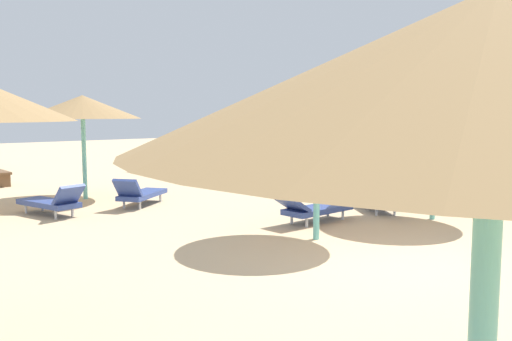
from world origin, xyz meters
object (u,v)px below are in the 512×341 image
(parasol_5, at_px, (318,99))
(bench_1, at_px, (146,164))
(parasol_2, at_px, (437,98))
(lounger_0, at_px, (140,193))
(lounger_5, at_px, (314,209))
(parasol_3, at_px, (495,72))
(lounger_6, at_px, (52,202))
(lounger_2, at_px, (379,199))
(parasol_0, at_px, (82,107))

(parasol_5, xyz_separation_m, bench_1, (3.23, 12.27, -2.30))
(parasol_2, bearing_deg, bench_1, 90.81)
(parasol_2, xyz_separation_m, lounger_0, (-4.16, 5.89, -2.40))
(lounger_5, bearing_deg, lounger_0, 112.61)
(parasol_5, relative_size, lounger_0, 1.55)
(parasol_2, relative_size, parasol_5, 1.02)
(parasol_2, height_order, parasol_3, parasol_2)
(parasol_2, bearing_deg, lounger_6, 136.22)
(lounger_5, xyz_separation_m, bench_1, (2.14, 11.19, 0.03))
(parasol_2, height_order, lounger_0, parasol_2)
(bench_1, bearing_deg, parasol_5, -104.75)
(lounger_6, bearing_deg, lounger_5, -48.74)
(lounger_5, height_order, lounger_6, lounger_6)
(lounger_6, bearing_deg, bench_1, 46.90)
(parasol_2, height_order, lounger_5, parasol_2)
(lounger_0, relative_size, bench_1, 1.23)
(parasol_3, xyz_separation_m, lounger_2, (8.38, 6.59, -2.23))
(parasol_3, distance_m, lounger_5, 9.44)
(parasol_2, distance_m, bench_1, 12.91)
(lounger_6, bearing_deg, lounger_0, -5.10)
(parasol_5, relative_size, bench_1, 1.91)
(parasol_5, relative_size, lounger_6, 1.50)
(lounger_0, distance_m, lounger_6, 2.21)
(parasol_2, xyz_separation_m, lounger_2, (-0.16, 1.34, -2.40))
(parasol_0, relative_size, lounger_5, 1.66)
(bench_1, bearing_deg, parasol_2, -89.19)
(parasol_0, relative_size, lounger_6, 1.63)
(parasol_5, relative_size, lounger_5, 1.53)
(lounger_0, relative_size, lounger_5, 0.98)
(parasol_0, distance_m, lounger_5, 7.23)
(parasol_0, height_order, parasol_3, parasol_3)
(parasol_2, height_order, lounger_2, parasol_2)
(lounger_5, height_order, bench_1, lounger_5)
(parasol_2, xyz_separation_m, parasol_5, (-3.41, 0.42, -0.08))
(parasol_0, xyz_separation_m, lounger_2, (4.60, -6.58, -2.24))
(lounger_5, bearing_deg, lounger_6, 131.26)
(parasol_2, relative_size, lounger_5, 1.55)
(parasol_3, xyz_separation_m, lounger_0, (4.38, 11.15, -2.23))
(parasol_2, xyz_separation_m, bench_1, (-0.18, 12.69, -2.38))
(lounger_0, relative_size, lounger_2, 1.00)
(lounger_6, bearing_deg, lounger_2, -37.49)
(parasol_5, bearing_deg, bench_1, 75.25)
(parasol_2, distance_m, lounger_0, 7.60)
(parasol_2, height_order, lounger_6, parasol_2)
(bench_1, bearing_deg, lounger_6, -133.10)
(parasol_0, distance_m, parasol_2, 9.25)
(bench_1, bearing_deg, lounger_2, -89.91)
(parasol_5, xyz_separation_m, lounger_6, (-2.95, 5.67, -2.32))
(parasol_5, bearing_deg, parasol_2, -6.98)
(lounger_2, bearing_deg, parasol_5, -164.16)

